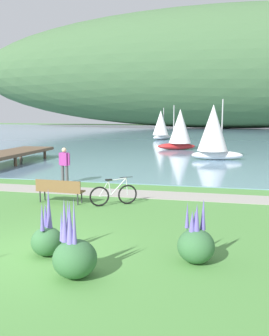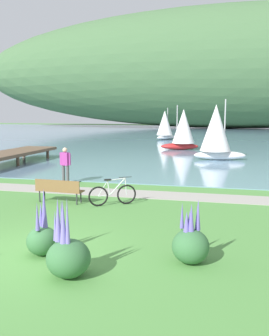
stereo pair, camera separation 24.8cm
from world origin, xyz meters
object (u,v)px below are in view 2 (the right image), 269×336
person_at_shoreline (65,163)px  bicycle_leaning_near_bench (113,194)px  park_bench_near_camera (59,189)px  sailboat_mid_bay (216,132)px  sailboat_toward_hillside (165,125)px  sailboat_nearest_to_shore (183,129)px

person_at_shoreline → bicycle_leaning_near_bench: bearing=-45.3°
park_bench_near_camera → bicycle_leaning_near_bench: bearing=3.8°
bicycle_leaning_near_bench → park_bench_near_camera: bearing=-176.2°
bicycle_leaning_near_bench → sailboat_mid_bay: bearing=77.1°
park_bench_near_camera → sailboat_toward_hillside: 32.88m
sailboat_nearest_to_shore → sailboat_mid_bay: bearing=-65.4°
sailboat_mid_bay → park_bench_near_camera: bearing=-110.3°
person_at_shoreline → sailboat_nearest_to_shore: (3.48, 17.37, 0.91)m
park_bench_near_camera → sailboat_nearest_to_shore: (2.16, 20.88, 1.37)m
sailboat_mid_bay → sailboat_toward_hillside: bearing=109.6°
bicycle_leaning_near_bench → sailboat_toward_hillside: size_ratio=0.40×
park_bench_near_camera → sailboat_nearest_to_shore: size_ratio=0.47×
sailboat_nearest_to_shore → sailboat_toward_hillside: bearing=106.6°
park_bench_near_camera → sailboat_toward_hillside: sailboat_toward_hillside is taller
bicycle_leaning_near_bench → sailboat_nearest_to_shore: bearing=89.6°
sailboat_toward_hillside → sailboat_nearest_to_shore: bearing=-73.4°
sailboat_mid_bay → sailboat_nearest_to_shore: bearing=114.6°
bicycle_leaning_near_bench → sailboat_toward_hillside: bearing=96.0°
park_bench_near_camera → bicycle_leaning_near_bench: 2.04m
sailboat_toward_hillside → sailboat_mid_bay: bearing=-70.4°
sailboat_mid_bay → sailboat_toward_hillside: sailboat_mid_bay is taller
bicycle_leaning_near_bench → sailboat_toward_hillside: sailboat_toward_hillside is taller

